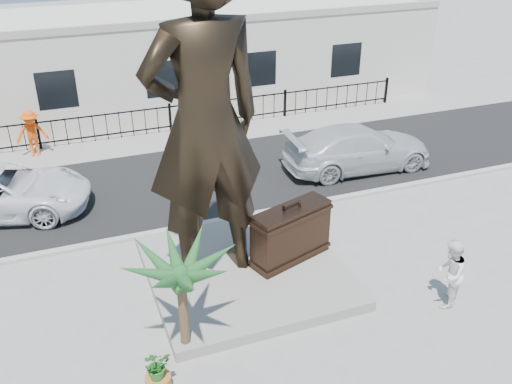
% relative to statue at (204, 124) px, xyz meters
% --- Properties ---
extents(ground, '(100.00, 100.00, 0.00)m').
position_rel_statue_xyz_m(ground, '(1.42, -1.78, -4.53)').
color(ground, '#9E9991').
rests_on(ground, ground).
extents(street, '(40.00, 7.00, 0.01)m').
position_rel_statue_xyz_m(street, '(1.42, 6.22, -4.53)').
color(street, black).
rests_on(street, ground).
extents(curb, '(40.00, 0.25, 0.12)m').
position_rel_statue_xyz_m(curb, '(1.42, 2.72, -4.47)').
color(curb, '#A5A399').
rests_on(curb, ground).
extents(far_sidewalk, '(40.00, 2.50, 0.02)m').
position_rel_statue_xyz_m(far_sidewalk, '(1.42, 10.22, -4.52)').
color(far_sidewalk, '#9E9991').
rests_on(far_sidewalk, ground).
extents(plinth, '(5.20, 5.20, 0.30)m').
position_rel_statue_xyz_m(plinth, '(0.92, -0.28, -4.38)').
color(plinth, gray).
rests_on(plinth, ground).
extents(fence, '(22.00, 0.10, 1.20)m').
position_rel_statue_xyz_m(fence, '(1.42, 11.02, -3.93)').
color(fence, black).
rests_on(fence, ground).
extents(building, '(28.00, 7.00, 4.40)m').
position_rel_statue_xyz_m(building, '(1.42, 15.22, -2.33)').
color(building, silver).
rests_on(building, ground).
extents(statue, '(3.29, 2.35, 8.46)m').
position_rel_statue_xyz_m(statue, '(0.00, 0.00, 0.00)').
color(statue, black).
rests_on(statue, plinth).
extents(suitcase, '(2.43, 1.44, 1.63)m').
position_rel_statue_xyz_m(suitcase, '(2.24, -0.35, -3.41)').
color(suitcase, black).
rests_on(suitcase, plinth).
extents(tourist, '(1.17, 1.15, 1.90)m').
position_rel_statue_xyz_m(tourist, '(5.35, -3.24, -3.58)').
color(tourist, white).
rests_on(tourist, ground).
extents(car_white, '(6.25, 4.09, 1.60)m').
position_rel_statue_xyz_m(car_white, '(-5.43, 5.85, -3.72)').
color(car_white, white).
rests_on(car_white, street).
extents(car_silver, '(5.83, 2.57, 1.67)m').
position_rel_statue_xyz_m(car_silver, '(7.28, 4.79, -3.69)').
color(car_silver, silver).
rests_on(car_silver, street).
extents(worker, '(1.25, 0.76, 1.88)m').
position_rel_statue_xyz_m(worker, '(-4.30, 10.38, -3.57)').
color(worker, '#FF510D').
rests_on(worker, far_sidewalk).
extents(palm_tree, '(1.80, 1.80, 3.20)m').
position_rel_statue_xyz_m(palm_tree, '(-1.36, -2.58, -4.53)').
color(palm_tree, '#1D5021').
rests_on(palm_tree, ground).
extents(planter, '(0.56, 0.56, 0.40)m').
position_rel_statue_xyz_m(planter, '(-2.20, -3.52, -4.33)').
color(planter, '#A1642A').
rests_on(planter, ground).
extents(shrub, '(0.71, 0.66, 0.64)m').
position_rel_statue_xyz_m(shrub, '(-2.20, -3.52, -3.81)').
color(shrub, '#297124').
rests_on(shrub, planter).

